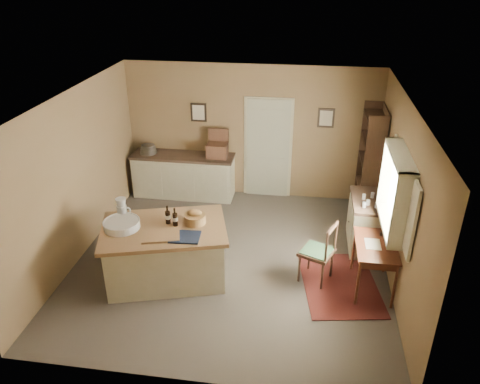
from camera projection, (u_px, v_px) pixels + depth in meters
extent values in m
plane|color=brown|center=(231.00, 260.00, 7.73)|extent=(5.00, 5.00, 0.00)
cube|color=olive|center=(251.00, 132.00, 9.33)|extent=(5.00, 0.10, 2.70)
cube|color=olive|center=(191.00, 290.00, 4.91)|extent=(5.00, 0.10, 2.70)
cube|color=olive|center=(76.00, 177.00, 7.44)|extent=(0.10, 5.00, 2.70)
cube|color=olive|center=(400.00, 198.00, 6.79)|extent=(0.10, 5.00, 2.70)
plane|color=silver|center=(230.00, 100.00, 6.51)|extent=(5.00, 5.00, 0.00)
cube|color=#B2B296|center=(268.00, 148.00, 9.39)|extent=(0.97, 0.06, 2.11)
cube|color=black|center=(199.00, 112.00, 9.28)|extent=(0.32, 0.02, 0.38)
cube|color=beige|center=(198.00, 113.00, 9.27)|extent=(0.24, 0.01, 0.30)
cube|color=black|center=(326.00, 118.00, 8.95)|extent=(0.32, 0.02, 0.38)
cube|color=beige|center=(326.00, 118.00, 8.94)|extent=(0.24, 0.01, 0.30)
cube|color=beige|center=(390.00, 224.00, 6.78)|extent=(0.25, 1.32, 0.06)
cube|color=beige|center=(401.00, 156.00, 6.30)|extent=(0.25, 1.32, 0.06)
cube|color=white|center=(404.00, 192.00, 6.53)|extent=(0.01, 1.20, 1.00)
cube|color=beige|center=(412.00, 221.00, 5.81)|extent=(0.04, 0.35, 1.00)
cube|color=beige|center=(393.00, 168.00, 7.26)|extent=(0.04, 0.35, 1.00)
cube|color=beige|center=(166.00, 254.00, 7.13)|extent=(1.93, 1.49, 0.85)
cube|color=olive|center=(164.00, 229.00, 6.92)|extent=(2.08, 1.65, 0.06)
cylinder|color=white|center=(122.00, 225.00, 6.87)|extent=(0.53, 0.53, 0.11)
cube|color=olive|center=(161.00, 235.00, 6.68)|extent=(0.61, 0.50, 0.03)
cube|color=black|center=(185.00, 237.00, 6.65)|extent=(0.45, 0.37, 0.02)
cylinder|color=olive|center=(195.00, 219.00, 6.99)|extent=(0.32, 0.32, 0.14)
cylinder|color=black|center=(168.00, 215.00, 6.95)|extent=(0.07, 0.07, 0.29)
cylinder|color=black|center=(175.00, 217.00, 6.89)|extent=(0.07, 0.07, 0.29)
cube|color=beige|center=(184.00, 176.00, 9.66)|extent=(2.04, 0.56, 0.85)
cube|color=#332319|center=(183.00, 156.00, 9.45)|extent=(2.08, 0.59, 0.05)
cube|color=#472A1C|center=(217.00, 151.00, 9.28)|extent=(0.41, 0.31, 0.28)
cylinder|color=#59544F|center=(148.00, 149.00, 9.49)|extent=(0.35, 0.35, 0.18)
cube|color=#44100E|center=(340.00, 284.00, 7.16)|extent=(1.35, 1.76, 0.01)
cube|color=#36170C|center=(376.00, 245.00, 6.76)|extent=(0.58, 0.95, 0.03)
cube|color=#36170C|center=(376.00, 249.00, 6.79)|extent=(0.52, 0.89, 0.10)
cube|color=silver|center=(373.00, 244.00, 6.76)|extent=(0.22, 0.30, 0.01)
cylinder|color=black|center=(381.00, 234.00, 6.97)|extent=(0.05, 0.05, 0.05)
cylinder|color=#36170C|center=(358.00, 284.00, 6.59)|extent=(0.04, 0.04, 0.72)
cylinder|color=#36170C|center=(394.00, 287.00, 6.52)|extent=(0.04, 0.04, 0.72)
cylinder|color=#36170C|center=(354.00, 250.00, 7.36)|extent=(0.04, 0.04, 0.72)
cylinder|color=#36170C|center=(386.00, 252.00, 7.29)|extent=(0.04, 0.04, 0.72)
cube|color=beige|center=(366.00, 224.00, 7.93)|extent=(0.53, 0.97, 0.85)
cube|color=#332319|center=(369.00, 201.00, 7.73)|extent=(0.56, 1.01, 0.05)
cylinder|color=silver|center=(369.00, 201.00, 7.57)|extent=(0.23, 0.23, 0.09)
cube|color=#321F14|center=(373.00, 173.00, 8.32)|extent=(0.36, 0.04, 2.09)
cube|color=#321F14|center=(368.00, 154.00, 9.12)|extent=(0.36, 0.04, 2.09)
cube|color=#321F14|center=(379.00, 163.00, 8.70)|extent=(0.02, 0.94, 2.09)
cube|color=#321F14|center=(364.00, 209.00, 9.17)|extent=(0.36, 0.90, 0.03)
cube|color=#321F14|center=(367.00, 185.00, 8.93)|extent=(0.36, 0.90, 0.03)
cube|color=#321F14|center=(370.00, 160.00, 8.70)|extent=(0.36, 0.90, 0.03)
cube|color=#321F14|center=(373.00, 139.00, 8.51)|extent=(0.36, 0.90, 0.03)
cube|color=#321F14|center=(376.00, 117.00, 8.32)|extent=(0.36, 0.90, 0.03)
cylinder|color=white|center=(371.00, 157.00, 8.67)|extent=(0.12, 0.12, 0.11)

